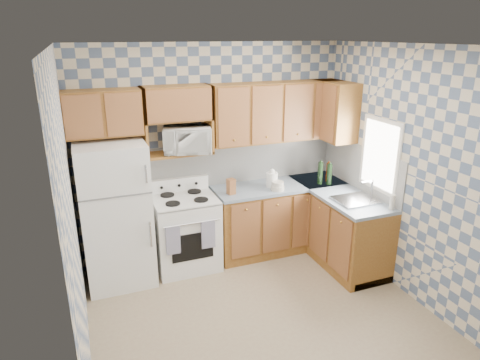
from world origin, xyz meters
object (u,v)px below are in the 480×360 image
Objects in this scene: microwave at (187,140)px; electric_kettle at (272,180)px; stove_body at (186,233)px; refrigerator at (116,214)px.

electric_kettle is (1.05, -0.13, -0.59)m from microwave.
microwave is (0.10, 0.11, 1.15)m from stove_body.
refrigerator is 8.91× the size of electric_kettle.
refrigerator is 0.89m from stove_body.
stove_body is at bearing -118.76° from microwave.
stove_body is 1.28m from electric_kettle.
refrigerator is at bearing -178.22° from stove_body.
refrigerator is 1.19m from microwave.
electric_kettle is at bearing -1.42° from stove_body.
refrigerator reaches higher than stove_body.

